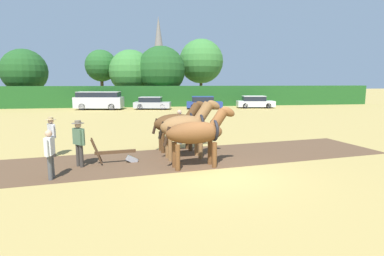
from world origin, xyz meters
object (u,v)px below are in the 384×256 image
(tree_center_right, at_px, (201,61))
(plow, at_px, (119,155))
(draft_horse_trail_left, at_px, (178,123))
(parked_car_center_left, at_px, (204,103))
(farmer_beside_team, at_px, (179,124))
(tree_center, at_px, (161,70))
(draft_horse_lead_right, at_px, (187,126))
(tree_far_left, at_px, (24,71))
(farmer_onlooker_left, at_px, (50,151))
(farmer_onlooker_right, at_px, (52,134))
(church_spire, at_px, (159,54))
(parked_van, at_px, (99,100))
(parked_car_center, at_px, (255,102))
(tree_left, at_px, (101,66))
(draft_horse_lead_left, at_px, (198,133))
(tree_center_left, at_px, (131,72))
(parked_car_left, at_px, (152,103))
(farmer_at_plow, at_px, (79,140))

(tree_center_right, xyz_separation_m, plow, (-9.58, -32.97, -5.84))
(draft_horse_trail_left, bearing_deg, parked_car_center_left, 67.43)
(farmer_beside_team, bearing_deg, tree_center, 60.61)
(draft_horse_lead_right, distance_m, plow, 2.92)
(farmer_beside_team, bearing_deg, tree_far_left, 93.56)
(tree_center, height_order, farmer_onlooker_left, tree_center)
(farmer_beside_team, height_order, farmer_onlooker_right, farmer_beside_team)
(tree_center, height_order, draft_horse_trail_left, tree_center)
(draft_horse_trail_left, bearing_deg, farmer_onlooker_left, -150.81)
(tree_far_left, distance_m, farmer_onlooker_right, 32.50)
(farmer_beside_team, bearing_deg, church_spire, 60.09)
(draft_horse_lead_right, height_order, farmer_beside_team, draft_horse_lead_right)
(parked_car_center_left, bearing_deg, draft_horse_lead_right, -94.67)
(parked_van, distance_m, parked_car_center, 18.49)
(tree_left, bearing_deg, parked_car_center_left, -39.04)
(tree_center_right, distance_m, farmer_onlooker_right, 34.20)
(tree_center, xyz_separation_m, farmer_beside_team, (-0.74, -27.29, -3.70))
(draft_horse_lead_left, relative_size, farmer_onlooker_left, 1.74)
(draft_horse_lead_left, distance_m, farmer_onlooker_right, 6.34)
(tree_center, xyz_separation_m, parked_van, (-7.57, -6.64, -3.66))
(church_spire, distance_m, parked_car_center_left, 42.45)
(draft_horse_lead_left, bearing_deg, tree_center, 80.92)
(tree_center_left, bearing_deg, church_spire, 80.19)
(church_spire, xyz_separation_m, parked_car_left, (-3.05, -40.86, -9.25))
(church_spire, xyz_separation_m, farmer_at_plow, (-6.39, -64.45, -8.93))
(church_spire, height_order, draft_horse_lead_left, church_spire)
(church_spire, bearing_deg, parked_car_center, -77.05)
(tree_center_left, relative_size, parked_car_center_left, 1.73)
(draft_horse_lead_left, relative_size, draft_horse_lead_right, 1.03)
(farmer_at_plow, relative_size, parked_van, 0.31)
(tree_center, bearing_deg, tree_left, 162.61)
(parked_car_center, bearing_deg, tree_left, 161.02)
(draft_horse_trail_left, distance_m, farmer_at_plow, 4.44)
(farmer_beside_team, distance_m, farmer_onlooker_right, 5.90)
(draft_horse_lead_left, xyz_separation_m, parked_car_center, (11.50, 24.23, -0.59))
(draft_horse_trail_left, bearing_deg, farmer_beside_team, 72.59)
(farmer_onlooker_right, bearing_deg, tree_center_right, 37.48)
(draft_horse_trail_left, xyz_separation_m, parked_car_center, (11.90, 21.38, -0.57))
(farmer_onlooker_left, xyz_separation_m, farmer_onlooker_right, (-0.84, 3.18, 0.05))
(farmer_at_plow, xyz_separation_m, farmer_onlooker_left, (-0.62, -1.35, -0.09))
(draft_horse_lead_left, bearing_deg, parked_car_center_left, 70.02)
(tree_far_left, height_order, draft_horse_trail_left, tree_far_left)
(tree_center_left, distance_m, parked_car_center_left, 12.86)
(church_spire, bearing_deg, tree_center_left, -99.81)
(tree_center_left, height_order, parked_car_left, tree_center_left)
(tree_far_left, xyz_separation_m, tree_center_right, (24.11, 1.29, 1.64))
(tree_far_left, height_order, parked_car_center, tree_far_left)
(tree_center_right, distance_m, draft_horse_trail_left, 32.33)
(draft_horse_trail_left, relative_size, parked_van, 0.48)
(parked_van, bearing_deg, farmer_onlooker_left, -76.03)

